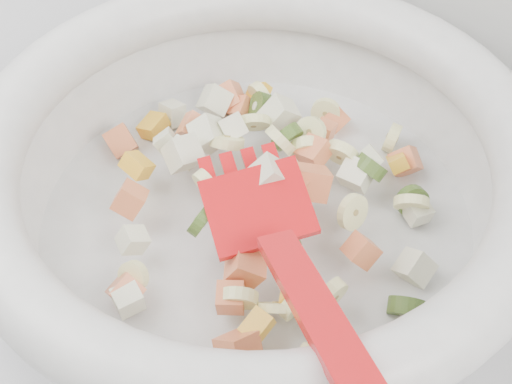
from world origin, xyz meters
The scene contains 1 object.
mixing_bowl centered at (0.18, 1.50, 0.96)m, with size 0.46×0.42×0.15m.
Camera 1 is at (0.43, 1.19, 1.38)m, focal length 55.00 mm.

